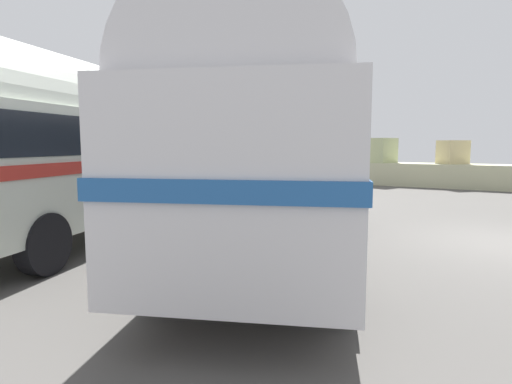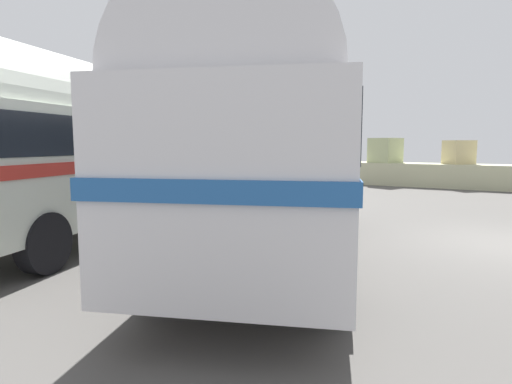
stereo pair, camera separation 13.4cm
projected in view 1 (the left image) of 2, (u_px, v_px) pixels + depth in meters
name	position (u px, v px, depth m)	size (l,w,h in m)	color
breakwater	(512.00, 173.00, 18.46)	(31.36, 1.96, 2.45)	#B5B590
vintage_coach	(275.00, 142.00, 7.55)	(5.23, 8.88, 3.70)	black
second_coach	(83.00, 142.00, 9.06)	(4.64, 8.91, 3.70)	black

